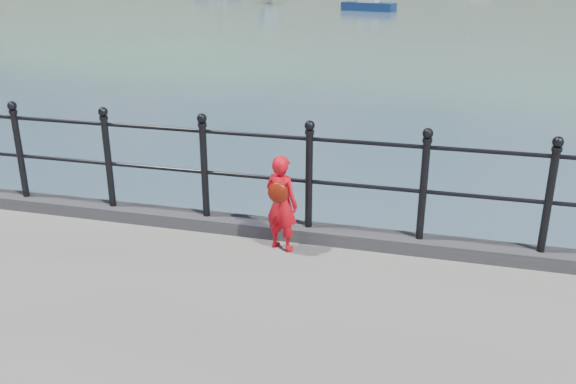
# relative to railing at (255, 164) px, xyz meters

# --- Properties ---
(ground) EXTENTS (600.00, 600.00, 0.00)m
(ground) POSITION_rel_railing_xyz_m (-0.00, 0.15, -1.82)
(ground) COLOR #2D4251
(ground) RESTS_ON ground
(kerb) EXTENTS (60.00, 0.30, 0.15)m
(kerb) POSITION_rel_railing_xyz_m (-0.00, -0.00, -0.75)
(kerb) COLOR #28282B
(kerb) RESTS_ON quay
(railing) EXTENTS (18.11, 0.11, 1.20)m
(railing) POSITION_rel_railing_xyz_m (0.00, 0.00, 0.00)
(railing) COLOR black
(railing) RESTS_ON kerb
(far_shore) EXTENTS (830.00, 200.00, 156.00)m
(far_shore) POSITION_rel_railing_xyz_m (38.34, 239.56, -24.39)
(far_shore) COLOR #333A21
(far_shore) RESTS_ON ground
(child) EXTENTS (0.44, 0.37, 1.04)m
(child) POSITION_rel_railing_xyz_m (0.38, -0.32, -0.29)
(child) COLOR red
(child) RESTS_ON quay
(sailboat_port) EXTENTS (4.75, 2.64, 6.79)m
(sailboat_port) POSITION_rel_railing_xyz_m (-5.24, 47.65, -1.48)
(sailboat_port) COLOR #12264F
(sailboat_port) RESTS_ON ground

